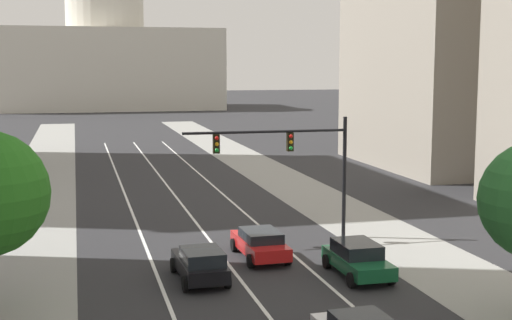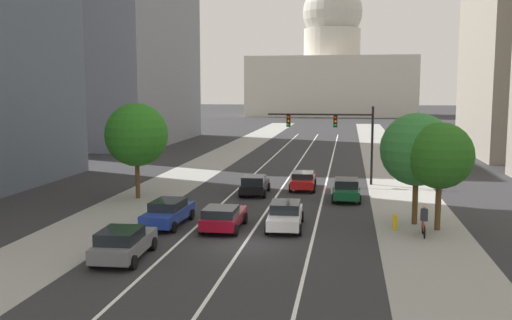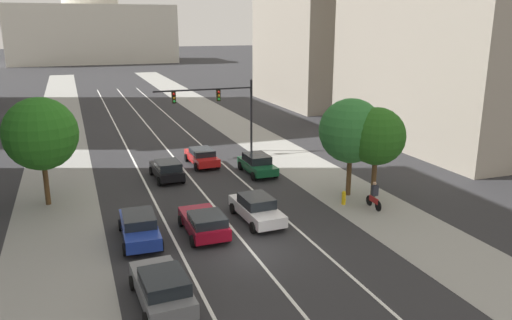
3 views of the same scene
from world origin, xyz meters
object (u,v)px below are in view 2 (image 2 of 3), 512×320
object	(u,v)px
car_red	(303,180)
street_tree_near_right	(417,150)
car_white	(285,215)
street_tree_far_right	(440,156)
car_crimson	(223,217)
cyclist	(424,221)
capitol_building	(332,70)
car_gray	(123,243)
car_blue	(168,212)
car_black	(255,184)
car_green	(346,189)
street_tree_near_left	(136,135)
traffic_signal_mast	(338,129)
fire_hydrant	(395,221)

from	to	relation	value
car_red	street_tree_near_right	xyz separation A→B (m)	(7.32, -10.57, 3.64)
car_white	street_tree_far_right	distance (m)	9.14
car_crimson	cyclist	size ratio (longest dim) A/B	2.48
capitol_building	car_white	xyz separation A→B (m)	(1.68, -135.30, -12.17)
car_white	car_gray	size ratio (longest dim) A/B	1.04
capitol_building	car_red	xyz separation A→B (m)	(1.68, -122.58, -12.20)
car_gray	car_blue	bearing A→B (deg)	-2.68
cyclist	car_black	bearing A→B (deg)	47.82
capitol_building	car_white	size ratio (longest dim) A/B	9.63
car_blue	car_black	distance (m)	10.75
car_red	car_green	bearing A→B (deg)	-140.34
capitol_building	street_tree_near_right	size ratio (longest dim) A/B	7.12
car_gray	car_green	bearing A→B (deg)	-34.86
capitol_building	street_tree_near_left	world-z (taller)	capitol_building
car_blue	traffic_signal_mast	distance (m)	19.00
capitol_building	car_red	distance (m)	123.20
fire_hydrant	street_tree_near_left	size ratio (longest dim) A/B	0.13
car_crimson	cyclist	bearing A→B (deg)	-88.39
cyclist	street_tree_near_right	distance (m)	4.50
traffic_signal_mast	street_tree_near_right	size ratio (longest dim) A/B	1.33
car_blue	traffic_signal_mast	bearing A→B (deg)	-28.00
capitol_building	car_crimson	xyz separation A→B (m)	(-1.68, -136.28, -12.19)
car_red	car_white	world-z (taller)	car_white
traffic_signal_mast	street_tree_far_right	size ratio (longest dim) A/B	1.43
car_crimson	traffic_signal_mast	xyz separation A→B (m)	(5.92, 16.71, 3.78)
car_black	street_tree_near_left	distance (m)	9.30
street_tree_near_left	car_gray	bearing A→B (deg)	-71.80
street_tree_near_left	car_blue	bearing A→B (deg)	-58.16
car_red	car_white	size ratio (longest dim) A/B	0.94
car_red	traffic_signal_mast	world-z (taller)	traffic_signal_mast
traffic_signal_mast	cyclist	bearing A→B (deg)	-73.22
cyclist	capitol_building	bearing A→B (deg)	5.56
street_tree_far_right	capitol_building	bearing A→B (deg)	94.30
car_black	car_gray	world-z (taller)	car_gray
car_gray	car_crimson	bearing A→B (deg)	-31.26
car_crimson	traffic_signal_mast	bearing A→B (deg)	-19.63
car_crimson	cyclist	distance (m)	10.87
street_tree_near_left	street_tree_near_right	bearing A→B (deg)	-14.91
car_crimson	car_white	bearing A→B (deg)	-73.87
capitol_building	car_blue	xyz separation A→B (m)	(-5.05, -135.72, -12.16)
car_red	street_tree_near_left	bearing A→B (deg)	114.19
car_black	street_tree_near_left	xyz separation A→B (m)	(-8.07, -2.65, 3.80)
cyclist	street_tree_near_left	world-z (taller)	street_tree_near_left
car_blue	car_crimson	bearing A→B (deg)	-97.53
car_white	car_green	bearing A→B (deg)	-23.05
capitol_building	street_tree_near_right	world-z (taller)	capitol_building
car_blue	car_red	world-z (taller)	car_blue
capitol_building	car_green	size ratio (longest dim) A/B	10.62
street_tree_far_right	cyclist	bearing A→B (deg)	-121.14
car_white	car_gray	world-z (taller)	car_gray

